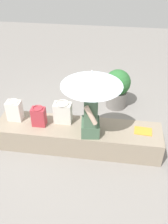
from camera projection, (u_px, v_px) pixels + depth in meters
name	position (u px, v px, depth m)	size (l,w,h in m)	color
ground_plane	(78.00, 145.00, 4.35)	(14.00, 14.00, 0.00)	gray
stone_bench	(78.00, 136.00, 4.23)	(2.74, 0.62, 0.41)	gray
person_seated	(91.00, 113.00, 3.77)	(0.32, 0.49, 0.90)	#47664C
parasol	(92.00, 79.00, 3.48)	(0.89, 0.89, 1.07)	#B7B7BC
handbag_black	(63.00, 113.00, 4.12)	(0.29, 0.21, 0.38)	silver
tote_bag_canvas	(39.00, 117.00, 4.06)	(0.22, 0.17, 0.34)	#B2333D
shoulder_bag_spare	(15.00, 110.00, 4.18)	(0.24, 0.18, 0.37)	silver
magazine	(143.00, 131.00, 4.01)	(0.28, 0.20, 0.01)	gold
planter_near	(117.00, 87.00, 5.08)	(0.52, 0.52, 0.83)	gray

